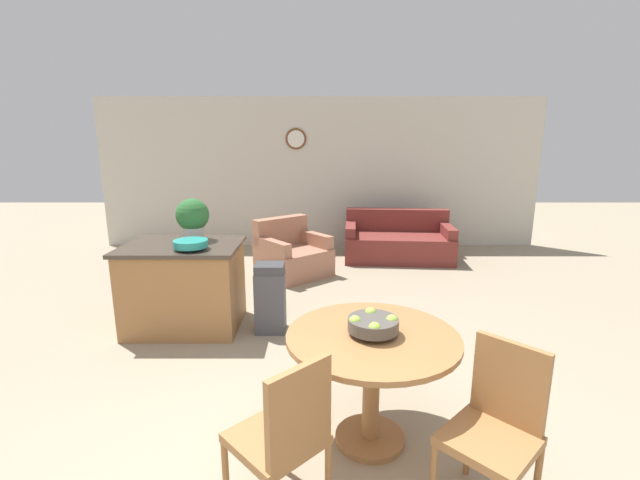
% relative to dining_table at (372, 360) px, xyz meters
% --- Properties ---
extents(wall_back, '(8.00, 0.09, 2.70)m').
position_rel_dining_table_xyz_m(wall_back, '(-0.33, 5.44, 0.77)').
color(wall_back, beige).
rests_on(wall_back, ground_plane).
extents(dining_table, '(1.08, 1.08, 0.76)m').
position_rel_dining_table_xyz_m(dining_table, '(0.00, 0.00, 0.00)').
color(dining_table, '#9E6B3D').
rests_on(dining_table, ground_plane).
extents(dining_chair_near_left, '(0.59, 0.59, 0.92)m').
position_rel_dining_table_xyz_m(dining_chair_near_left, '(-0.50, -0.59, -0.08)').
color(dining_chair_near_left, '#9E6B3D').
rests_on(dining_chair_near_left, ground_plane).
extents(dining_chair_near_right, '(0.59, 0.59, 0.92)m').
position_rel_dining_table_xyz_m(dining_chair_near_right, '(0.59, -0.50, -0.08)').
color(dining_chair_near_right, '#9E6B3D').
rests_on(dining_chair_near_right, ground_plane).
extents(fruit_bowl, '(0.32, 0.32, 0.13)m').
position_rel_dining_table_xyz_m(fruit_bowl, '(-0.00, -0.00, 0.24)').
color(fruit_bowl, '#4C4742').
rests_on(fruit_bowl, dining_table).
extents(kitchen_island, '(1.18, 0.87, 0.90)m').
position_rel_dining_table_xyz_m(kitchen_island, '(-1.74, 1.78, -0.13)').
color(kitchen_island, '#9E6B3D').
rests_on(kitchen_island, ground_plane).
extents(teal_bowl, '(0.33, 0.33, 0.09)m').
position_rel_dining_table_xyz_m(teal_bowl, '(-1.58, 1.58, 0.37)').
color(teal_bowl, teal).
rests_on(teal_bowl, kitchen_island).
extents(potted_plant, '(0.35, 0.35, 0.45)m').
position_rel_dining_table_xyz_m(potted_plant, '(-1.67, 1.99, 0.56)').
color(potted_plant, beige).
rests_on(potted_plant, kitchen_island).
extents(trash_bin, '(0.30, 0.27, 0.72)m').
position_rel_dining_table_xyz_m(trash_bin, '(-0.84, 1.68, -0.23)').
color(trash_bin, '#47474C').
rests_on(trash_bin, ground_plane).
extents(couch, '(1.81, 1.09, 0.79)m').
position_rel_dining_table_xyz_m(couch, '(0.97, 4.51, -0.31)').
color(couch, maroon).
rests_on(couch, ground_plane).
extents(armchair, '(1.21, 1.21, 0.82)m').
position_rel_dining_table_xyz_m(armchair, '(-0.74, 3.61, -0.30)').
color(armchair, '#A87056').
rests_on(armchair, ground_plane).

